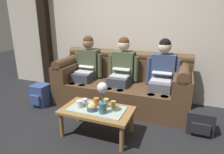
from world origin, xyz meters
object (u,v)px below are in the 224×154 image
(cup_far_center, at_px, (85,102))
(cup_far_right, at_px, (80,104))
(cup_far_left, at_px, (106,103))
(person_left, at_px, (87,66))
(coffee_table, at_px, (97,112))
(person_middle, at_px, (122,70))
(backpack_right, at_px, (200,122))
(cup_near_left, at_px, (113,104))
(person_right, at_px, (162,74))
(flower_vase, at_px, (103,95))
(snack_bowl, at_px, (92,107))
(cup_near_right, at_px, (96,102))
(backpack_left, at_px, (41,95))
(couch, at_px, (122,85))

(cup_far_center, relative_size, cup_far_right, 0.92)
(cup_far_left, relative_size, cup_far_right, 1.20)
(person_left, height_order, coffee_table, person_left)
(person_middle, xyz_separation_m, backpack_right, (1.31, -0.49, -0.50))
(cup_far_right, bearing_deg, person_middle, 78.42)
(person_middle, distance_m, cup_near_left, 0.98)
(person_right, bearing_deg, cup_far_right, -130.02)
(person_right, xyz_separation_m, flower_vase, (-0.57, -1.13, -0.03))
(snack_bowl, bearing_deg, person_right, 56.71)
(person_left, bearing_deg, coffee_table, -56.22)
(cup_far_right, bearing_deg, cup_near_left, 21.14)
(cup_near_right, distance_m, cup_far_right, 0.23)
(person_middle, xyz_separation_m, backpack_left, (-1.36, -0.57, -0.47))
(snack_bowl, bearing_deg, cup_near_left, 37.98)
(cup_far_left, height_order, backpack_left, cup_far_left)
(backpack_left, bearing_deg, flower_vase, -20.69)
(person_middle, relative_size, person_right, 1.00)
(person_left, xyz_separation_m, cup_far_right, (0.47, -1.10, -0.22))
(cup_near_right, xyz_separation_m, cup_far_left, (0.14, 0.00, 0.00))
(cup_near_left, xyz_separation_m, cup_near_right, (-0.24, -0.03, 0.01))
(cup_near_left, xyz_separation_m, cup_far_left, (-0.09, -0.02, 0.01))
(person_left, height_order, cup_near_right, person_left)
(cup_far_right, bearing_deg, flower_vase, -4.82)
(snack_bowl, relative_size, backpack_left, 0.35)
(cup_near_left, bearing_deg, snack_bowl, -142.02)
(snack_bowl, xyz_separation_m, backpack_right, (1.35, 0.62, -0.27))
(person_left, bearing_deg, person_right, -0.01)
(cup_far_right, bearing_deg, cup_far_left, 23.15)
(coffee_table, distance_m, snack_bowl, 0.13)
(person_right, relative_size, cup_far_left, 10.23)
(person_left, distance_m, person_right, 1.40)
(cup_far_center, bearing_deg, cup_far_right, -105.50)
(cup_near_right, height_order, backpack_left, cup_near_right)
(cup_near_left, bearing_deg, coffee_table, -151.40)
(cup_far_left, xyz_separation_m, backpack_left, (-1.46, 0.39, -0.26))
(flower_vase, xyz_separation_m, cup_far_right, (-0.35, 0.03, -0.19))
(person_middle, xyz_separation_m, cup_near_left, (0.19, -0.94, -0.23))
(cup_far_center, bearing_deg, couch, 78.85)
(cup_near_left, bearing_deg, person_left, 133.52)
(couch, xyz_separation_m, snack_bowl, (-0.03, -1.12, 0.06))
(couch, height_order, cup_near_right, couch)
(person_right, distance_m, backpack_right, 0.93)
(snack_bowl, bearing_deg, cup_near_right, 93.19)
(flower_vase, height_order, snack_bowl, flower_vase)
(person_middle, height_order, flower_vase, person_middle)
(coffee_table, height_order, cup_near_right, cup_near_right)
(snack_bowl, bearing_deg, cup_far_right, 175.22)
(person_right, relative_size, snack_bowl, 8.99)
(backpack_left, height_order, backpack_right, backpack_left)
(couch, distance_m, backpack_right, 1.42)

